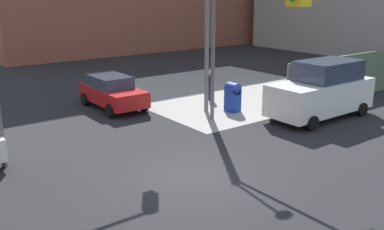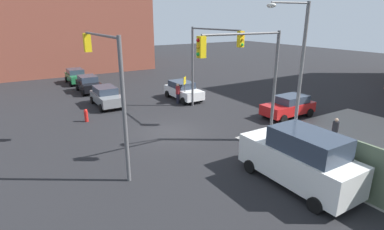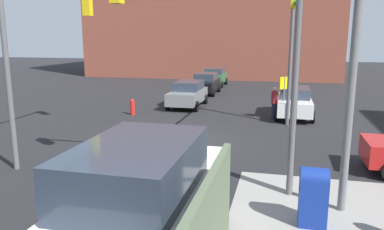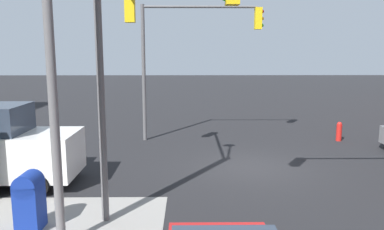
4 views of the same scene
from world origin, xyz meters
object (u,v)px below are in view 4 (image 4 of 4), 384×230
object	(u,v)px
traffic_signal_nw_corner	(376,35)
street_lamp_corner	(58,31)
mailbox_blue	(29,199)
traffic_signal_se_corner	(190,44)
fire_hydrant	(339,131)
traffic_signal_ne_corner	(115,39)

from	to	relation	value
traffic_signal_nw_corner	street_lamp_corner	bearing A→B (deg)	7.36
traffic_signal_nw_corner	street_lamp_corner	size ratio (longest dim) A/B	0.81
mailbox_blue	traffic_signal_se_corner	bearing A→B (deg)	-112.45
fire_hydrant	mailbox_blue	bearing A→B (deg)	39.40
traffic_signal_nw_corner	traffic_signal_ne_corner	size ratio (longest dim) A/B	1.00
street_lamp_corner	fire_hydrant	bearing A→B (deg)	-136.46
street_lamp_corner	mailbox_blue	world-z (taller)	street_lamp_corner
traffic_signal_nw_corner	mailbox_blue	distance (m)	9.19
traffic_signal_se_corner	fire_hydrant	bearing A→B (deg)	177.64
traffic_signal_ne_corner	street_lamp_corner	world-z (taller)	street_lamp_corner
traffic_signal_nw_corner	traffic_signal_se_corner	world-z (taller)	same
mailbox_blue	fire_hydrant	distance (m)	14.50
street_lamp_corner	traffic_signal_nw_corner	bearing A→B (deg)	-172.64
mailbox_blue	fire_hydrant	xyz separation A→B (m)	(-11.20, -9.20, -0.28)
traffic_signal_ne_corner	fire_hydrant	bearing A→B (deg)	-145.09
traffic_signal_ne_corner	fire_hydrant	xyz separation A→B (m)	(-9.50, -6.63, -4.14)
traffic_signal_ne_corner	mailbox_blue	bearing A→B (deg)	56.53
traffic_signal_se_corner	traffic_signal_ne_corner	size ratio (longest dim) A/B	1.00
traffic_signal_nw_corner	street_lamp_corner	distance (m)	7.31
traffic_signal_nw_corner	traffic_signal_se_corner	xyz separation A→B (m)	(4.38, -9.00, -0.02)
fire_hydrant	street_lamp_corner	bearing A→B (deg)	43.54
traffic_signal_nw_corner	fire_hydrant	world-z (taller)	traffic_signal_nw_corner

